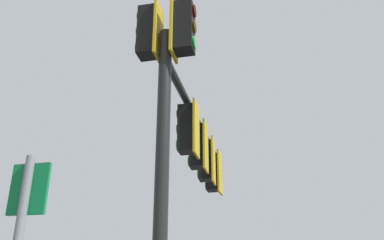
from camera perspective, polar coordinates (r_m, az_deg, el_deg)
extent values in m
cylinder|color=black|center=(5.79, -4.25, -14.16)|extent=(0.20, 0.20, 6.15)
cylinder|color=black|center=(9.11, 1.04, -0.89)|extent=(5.40, 1.46, 0.14)
cube|color=black|center=(7.09, -5.87, 11.57)|extent=(0.36, 0.36, 0.90)
cube|color=#B29319|center=(7.04, -4.52, 11.76)|extent=(0.44, 0.14, 1.04)
cylinder|color=#360503|center=(7.31, -7.04, 13.31)|extent=(0.20, 0.08, 0.20)
cylinder|color=#3C2703|center=(7.13, -7.16, 11.38)|extent=(0.20, 0.08, 0.20)
cylinder|color=green|center=(6.96, -7.28, 9.35)|extent=(0.20, 0.08, 0.20)
cube|color=black|center=(6.95, -1.04, 12.23)|extent=(0.36, 0.36, 0.90)
cube|color=#B29319|center=(6.98, -2.43, 12.05)|extent=(0.44, 0.14, 1.04)
cylinder|color=#360503|center=(7.10, 0.32, 14.36)|extent=(0.20, 0.08, 0.20)
cylinder|color=#3C2703|center=(6.92, 0.32, 12.40)|extent=(0.20, 0.08, 0.20)
cylinder|color=green|center=(6.75, 0.33, 10.33)|extent=(0.20, 0.08, 0.20)
cube|color=black|center=(7.79, -0.67, -1.23)|extent=(0.36, 0.36, 0.90)
cube|color=#B29319|center=(7.76, 0.56, -1.13)|extent=(0.44, 0.14, 1.04)
cylinder|color=#360503|center=(7.95, -1.82, 0.68)|extent=(0.20, 0.08, 0.20)
cylinder|color=#3C2703|center=(7.83, -1.84, -1.33)|extent=(0.20, 0.08, 0.20)
cylinder|color=green|center=(7.72, -1.87, -3.39)|extent=(0.20, 0.08, 0.20)
cube|color=black|center=(8.66, 0.72, -3.56)|extent=(0.37, 0.37, 0.90)
cube|color=#B29319|center=(8.63, 1.83, -3.48)|extent=(0.44, 0.15, 1.04)
cylinder|color=#360503|center=(8.79, -0.35, -1.80)|extent=(0.20, 0.08, 0.20)
cylinder|color=#3C2703|center=(8.69, -0.35, -3.64)|extent=(0.20, 0.08, 0.20)
cylinder|color=green|center=(8.59, -0.36, -5.52)|extent=(0.20, 0.08, 0.20)
cube|color=black|center=(9.54, 1.86, -5.47)|extent=(0.37, 0.37, 0.90)
cube|color=#B29319|center=(9.51, 2.88, -5.41)|extent=(0.43, 0.16, 1.04)
cylinder|color=#360503|center=(9.66, 0.86, -3.83)|extent=(0.20, 0.08, 0.20)
cylinder|color=#3C2703|center=(9.56, 0.88, -5.52)|extent=(0.20, 0.08, 0.20)
cylinder|color=green|center=(9.47, 0.89, -7.25)|extent=(0.20, 0.08, 0.20)
cube|color=black|center=(10.43, 2.81, -7.05)|extent=(0.35, 0.35, 0.90)
cube|color=#B29319|center=(10.39, 3.73, -6.97)|extent=(0.44, 0.13, 1.04)
cylinder|color=#360503|center=(10.55, 1.90, -5.55)|extent=(0.20, 0.07, 0.20)
cylinder|color=#3C2703|center=(10.46, 1.92, -7.11)|extent=(0.20, 0.07, 0.20)
cylinder|color=green|center=(10.38, 1.94, -8.70)|extent=(0.20, 0.07, 0.20)
cube|color=#0C7238|center=(3.51, -20.93, -8.58)|extent=(0.11, 0.31, 0.40)
cube|color=white|center=(3.52, -20.81, -8.65)|extent=(0.07, 0.24, 0.34)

